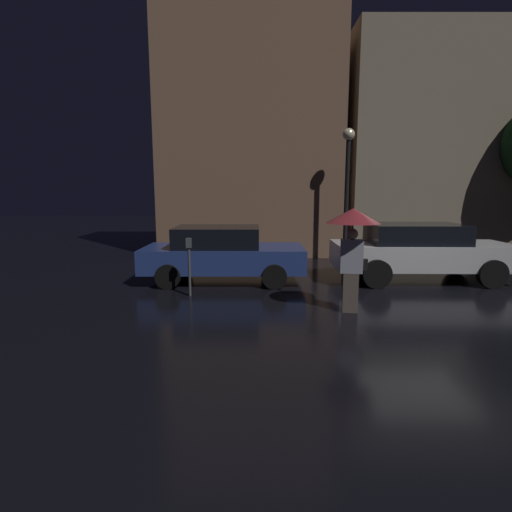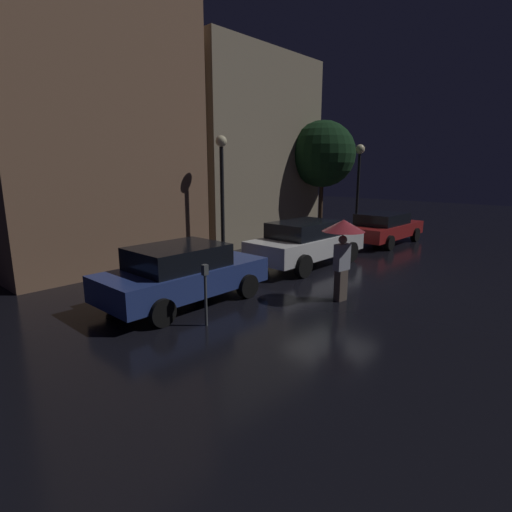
# 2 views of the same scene
# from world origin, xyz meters

# --- Properties ---
(ground_plane) EXTENTS (60.00, 60.00, 0.00)m
(ground_plane) POSITION_xyz_m (0.00, 0.00, 0.00)
(ground_plane) COLOR black
(building_facade_left) EXTENTS (6.66, 3.00, 9.94)m
(building_facade_left) POSITION_xyz_m (-4.08, 6.50, 4.97)
(building_facade_left) COLOR #8C664C
(building_facade_left) RESTS_ON ground
(building_facade_right) EXTENTS (6.93, 3.00, 8.14)m
(building_facade_right) POSITION_xyz_m (3.06, 6.50, 4.07)
(building_facade_right) COLOR gray
(building_facade_right) RESTS_ON ground
(parked_car_blue) EXTENTS (4.20, 2.05, 1.45)m
(parked_car_blue) POSITION_xyz_m (-4.76, 1.37, 0.75)
(parked_car_blue) COLOR navy
(parked_car_blue) RESTS_ON ground
(parked_car_white) EXTENTS (4.62, 1.97, 1.52)m
(parked_car_white) POSITION_xyz_m (0.49, 1.40, 0.81)
(parked_car_white) COLOR silver
(parked_car_white) RESTS_ON ground
(pedestrian_with_umbrella) EXTENTS (1.05, 1.05, 2.05)m
(pedestrian_with_umbrella) POSITION_xyz_m (-2.00, -1.43, 1.62)
(pedestrian_with_umbrella) COLOR #66564C
(pedestrian_with_umbrella) RESTS_ON ground
(parking_meter) EXTENTS (0.12, 0.10, 1.33)m
(parking_meter) POSITION_xyz_m (-5.37, -0.21, 0.82)
(parking_meter) COLOR #4C5154
(parking_meter) RESTS_ON ground
(street_lamp_near) EXTENTS (0.39, 0.39, 4.35)m
(street_lamp_near) POSITION_xyz_m (-0.91, 4.06, 2.91)
(street_lamp_near) COLOR black
(street_lamp_near) RESTS_ON ground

